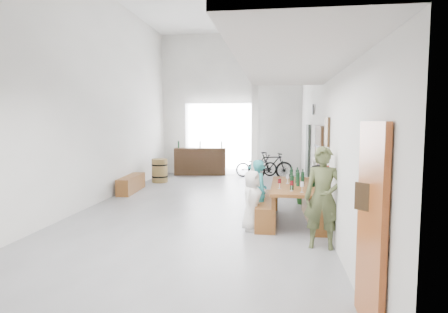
# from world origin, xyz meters

# --- Properties ---
(floor) EXTENTS (12.00, 12.00, 0.00)m
(floor) POSITION_xyz_m (0.00, 0.00, 0.00)
(floor) COLOR slate
(floor) RESTS_ON ground
(room_walls) EXTENTS (12.00, 12.00, 12.00)m
(room_walls) POSITION_xyz_m (0.00, 0.00, 3.55)
(room_walls) COLOR white
(room_walls) RESTS_ON ground
(gateway_portal) EXTENTS (2.80, 0.08, 2.80)m
(gateway_portal) POSITION_xyz_m (-0.40, 5.94, 1.40)
(gateway_portal) COLOR white
(gateway_portal) RESTS_ON ground
(right_wall_decor) EXTENTS (0.07, 8.28, 5.07)m
(right_wall_decor) POSITION_xyz_m (2.70, -1.87, 1.74)
(right_wall_decor) COLOR #A14919
(right_wall_decor) RESTS_ON ground
(balcony) EXTENTS (1.52, 5.62, 4.00)m
(balcony) POSITION_xyz_m (1.98, -3.13, 2.96)
(balcony) COLOR silver
(balcony) RESTS_ON ground
(tasting_table) EXTENTS (0.97, 2.26, 0.79)m
(tasting_table) POSITION_xyz_m (2.14, -0.90, 0.71)
(tasting_table) COLOR brown
(tasting_table) RESTS_ON ground
(bench_inner) EXTENTS (0.36, 2.08, 0.48)m
(bench_inner) POSITION_xyz_m (1.56, -0.86, 0.24)
(bench_inner) COLOR brown
(bench_inner) RESTS_ON ground
(bench_wall) EXTENTS (0.35, 2.20, 0.50)m
(bench_wall) POSITION_xyz_m (2.57, -0.82, 0.25)
(bench_wall) COLOR brown
(bench_wall) RESTS_ON ground
(tableware) EXTENTS (0.54, 1.22, 0.35)m
(tableware) POSITION_xyz_m (2.14, -1.10, 0.94)
(tableware) COLOR black
(tableware) RESTS_ON tasting_table
(side_bench) EXTENTS (0.49, 1.71, 0.48)m
(side_bench) POSITION_xyz_m (-2.50, 1.87, 0.24)
(side_bench) COLOR brown
(side_bench) RESTS_ON ground
(oak_barrel) EXTENTS (0.55, 0.55, 0.81)m
(oak_barrel) POSITION_xyz_m (-2.19, 3.68, 0.40)
(oak_barrel) COLOR olive
(oak_barrel) RESTS_ON ground
(serving_counter) EXTENTS (2.05, 0.81, 1.05)m
(serving_counter) POSITION_xyz_m (-1.16, 5.65, 0.53)
(serving_counter) COLOR #392515
(serving_counter) RESTS_ON ground
(counter_bottles) EXTENTS (1.75, 0.24, 0.28)m
(counter_bottles) POSITION_xyz_m (-1.16, 5.64, 1.19)
(counter_bottles) COLOR black
(counter_bottles) RESTS_ON serving_counter
(guest_left_a) EXTENTS (0.54, 0.66, 1.16)m
(guest_left_a) POSITION_xyz_m (1.32, -1.60, 0.58)
(guest_left_a) COLOR white
(guest_left_a) RESTS_ON ground
(guest_left_b) EXTENTS (0.44, 0.55, 1.32)m
(guest_left_b) POSITION_xyz_m (1.44, -1.08, 0.66)
(guest_left_b) COLOR teal
(guest_left_b) RESTS_ON ground
(guest_left_c) EXTENTS (0.56, 0.66, 1.19)m
(guest_left_c) POSITION_xyz_m (1.37, -0.40, 0.59)
(guest_left_c) COLOR white
(guest_left_c) RESTS_ON ground
(guest_left_d) EXTENTS (0.69, 0.87, 1.18)m
(guest_left_d) POSITION_xyz_m (1.33, -0.04, 0.59)
(guest_left_d) COLOR teal
(guest_left_d) RESTS_ON ground
(guest_right_a) EXTENTS (0.56, 0.82, 1.29)m
(guest_right_a) POSITION_xyz_m (2.78, -1.54, 0.64)
(guest_right_a) COLOR #A32B1C
(guest_right_a) RESTS_ON ground
(guest_right_b) EXTENTS (0.53, 1.17, 1.21)m
(guest_right_b) POSITION_xyz_m (2.64, -0.76, 0.61)
(guest_right_b) COLOR black
(guest_right_b) RESTS_ON ground
(guest_right_c) EXTENTS (0.51, 0.69, 1.30)m
(guest_right_c) POSITION_xyz_m (2.74, -0.17, 0.65)
(guest_right_c) COLOR white
(guest_right_c) RESTS_ON ground
(host_standing) EXTENTS (0.67, 0.49, 1.69)m
(host_standing) POSITION_xyz_m (2.54, -2.46, 0.84)
(host_standing) COLOR #424929
(host_standing) RESTS_ON ground
(potted_plant) EXTENTS (0.49, 0.45, 0.47)m
(potted_plant) POSITION_xyz_m (2.45, 0.86, 0.24)
(potted_plant) COLOR #19521F
(potted_plant) RESTS_ON ground
(bicycle_near) EXTENTS (1.71, 1.05, 0.85)m
(bicycle_near) POSITION_xyz_m (1.05, 5.47, 0.42)
(bicycle_near) COLOR black
(bicycle_near) RESTS_ON ground
(bicycle_far) EXTENTS (1.73, 0.89, 1.00)m
(bicycle_far) POSITION_xyz_m (1.59, 4.80, 0.50)
(bicycle_far) COLOR black
(bicycle_far) RESTS_ON ground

